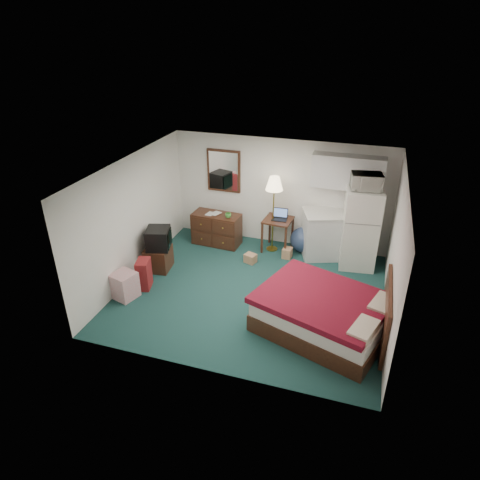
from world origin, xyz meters
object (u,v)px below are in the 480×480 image
(desk, at_px, (277,235))
(fridge, at_px, (360,228))
(kitchen_counter, at_px, (325,235))
(floor_lamp, at_px, (273,214))
(tv_stand, at_px, (158,258))
(suitcase, at_px, (144,274))
(dresser, at_px, (217,229))
(bed, at_px, (324,314))

(desk, distance_m, fridge, 1.87)
(kitchen_counter, bearing_deg, fridge, -35.09)
(floor_lamp, bearing_deg, tv_stand, -143.24)
(desk, relative_size, fridge, 0.44)
(floor_lamp, relative_size, suitcase, 2.91)
(kitchen_counter, bearing_deg, desk, 163.75)
(dresser, height_order, suitcase, dresser)
(floor_lamp, height_order, fridge, floor_lamp)
(bed, height_order, tv_stand, bed)
(kitchen_counter, xyz_separation_m, tv_stand, (-3.28, -1.66, -0.26))
(dresser, distance_m, kitchen_counter, 2.51)
(dresser, distance_m, bed, 3.76)
(floor_lamp, distance_m, fridge, 1.91)
(kitchen_counter, height_order, fridge, fridge)
(kitchen_counter, height_order, bed, kitchen_counter)
(desk, bearing_deg, tv_stand, -139.62)
(desk, bearing_deg, fridge, 0.30)
(fridge, xyz_separation_m, bed, (-0.38, -2.44, -0.55))
(fridge, distance_m, suitcase, 4.56)
(floor_lamp, relative_size, bed, 0.86)
(desk, xyz_separation_m, tv_stand, (-2.22, -1.60, -0.14))
(desk, height_order, fridge, fridge)
(fridge, relative_size, bed, 0.85)
(tv_stand, bearing_deg, fridge, 12.81)
(dresser, xyz_separation_m, kitchen_counter, (2.50, 0.19, 0.13))
(kitchen_counter, distance_m, fridge, 0.85)
(desk, relative_size, kitchen_counter, 0.76)
(bed, distance_m, suitcase, 3.58)
(fridge, bearing_deg, kitchen_counter, 157.76)
(dresser, relative_size, tv_stand, 2.05)
(dresser, distance_m, suitcase, 2.32)
(dresser, bearing_deg, bed, -36.95)
(dresser, bearing_deg, floor_lamp, 8.33)
(kitchen_counter, bearing_deg, suitcase, -162.98)
(bed, relative_size, tv_stand, 3.82)
(dresser, bearing_deg, fridge, 3.48)
(floor_lamp, distance_m, bed, 3.03)
(kitchen_counter, relative_size, tv_stand, 1.88)
(fridge, bearing_deg, floor_lamp, 169.60)
(desk, distance_m, kitchen_counter, 1.07)
(fridge, height_order, bed, fridge)
(bed, bearing_deg, dresser, 158.29)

